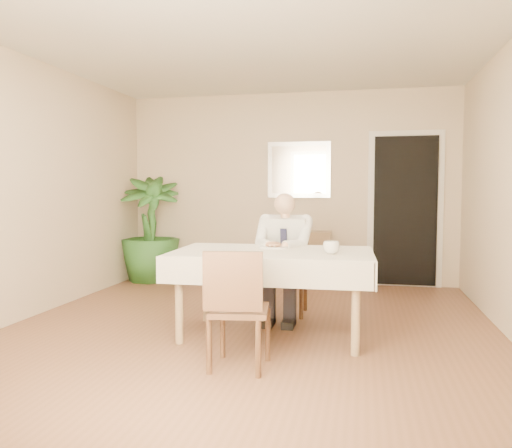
% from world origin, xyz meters
% --- Properties ---
extents(room, '(5.00, 5.02, 2.60)m').
position_xyz_m(room, '(0.00, 0.00, 1.30)').
color(room, brown).
rests_on(room, ground).
extents(window, '(1.34, 0.04, 1.44)m').
position_xyz_m(window, '(0.00, -2.47, 1.45)').
color(window, white).
rests_on(window, room).
extents(doorway, '(0.96, 0.07, 2.10)m').
position_xyz_m(doorway, '(1.55, 2.46, 1.00)').
color(doorway, white).
rests_on(doorway, ground).
extents(mirror, '(0.86, 0.04, 0.76)m').
position_xyz_m(mirror, '(0.14, 2.47, 1.55)').
color(mirror, silver).
rests_on(mirror, room).
extents(dining_table, '(1.74, 1.07, 0.75)m').
position_xyz_m(dining_table, '(0.25, -0.11, 0.67)').
color(dining_table, '#93784F').
rests_on(dining_table, ground).
extents(chair_far, '(0.45, 0.45, 0.88)m').
position_xyz_m(chair_far, '(0.25, 0.77, 0.49)').
color(chair_far, '#3B1F13').
rests_on(chair_far, ground).
extents(chair_near, '(0.46, 0.46, 0.87)m').
position_xyz_m(chair_near, '(0.15, -1.00, 0.48)').
color(chair_near, '#3B1F13').
rests_on(chair_near, ground).
extents(seated_man, '(0.48, 0.72, 1.24)m').
position_xyz_m(seated_man, '(0.25, 0.48, 0.69)').
color(seated_man, white).
rests_on(seated_man, ground).
extents(plate, '(0.26, 0.26, 0.02)m').
position_xyz_m(plate, '(0.22, 0.09, 0.76)').
color(plate, white).
rests_on(plate, dining_table).
extents(food, '(0.14, 0.14, 0.06)m').
position_xyz_m(food, '(0.22, 0.09, 0.78)').
color(food, brown).
rests_on(food, dining_table).
extents(knife, '(0.01, 0.13, 0.01)m').
position_xyz_m(knife, '(0.26, 0.03, 0.78)').
color(knife, silver).
rests_on(knife, dining_table).
extents(fork, '(0.01, 0.13, 0.01)m').
position_xyz_m(fork, '(0.18, 0.03, 0.78)').
color(fork, silver).
rests_on(fork, dining_table).
extents(coffee_mug, '(0.15, 0.15, 0.11)m').
position_xyz_m(coffee_mug, '(0.76, -0.23, 0.81)').
color(coffee_mug, white).
rests_on(coffee_mug, dining_table).
extents(sideboard, '(0.92, 0.35, 0.72)m').
position_xyz_m(sideboard, '(0.14, 2.32, 0.36)').
color(sideboard, '#93784F').
rests_on(sideboard, ground).
extents(photo_frame_left, '(0.10, 0.02, 0.14)m').
position_xyz_m(photo_frame_left, '(-0.26, 2.37, 0.79)').
color(photo_frame_left, silver).
rests_on(photo_frame_left, sideboard).
extents(photo_frame_center, '(0.10, 0.02, 0.14)m').
position_xyz_m(photo_frame_center, '(-0.05, 2.34, 0.79)').
color(photo_frame_center, silver).
rests_on(photo_frame_center, sideboard).
extents(photo_frame_right, '(0.10, 0.02, 0.14)m').
position_xyz_m(photo_frame_right, '(0.24, 2.33, 0.79)').
color(photo_frame_right, silver).
rests_on(photo_frame_right, sideboard).
extents(potted_palm, '(1.09, 1.09, 1.47)m').
position_xyz_m(potted_palm, '(-1.91, 2.15, 0.74)').
color(potted_palm, '#214E1A').
rests_on(potted_palm, ground).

